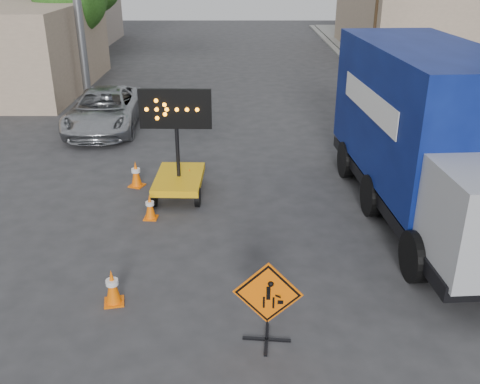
{
  "coord_description": "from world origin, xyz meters",
  "views": [
    {
      "loc": [
        0.54,
        -6.44,
        6.1
      ],
      "look_at": [
        0.55,
        3.5,
        1.68
      ],
      "focal_mm": 40.0,
      "sensor_mm": 36.0,
      "label": 1
    }
  ],
  "objects_px": {
    "pickup_truck": "(105,110)",
    "box_truck": "(428,145)",
    "arrow_board": "(179,172)",
    "construction_sign": "(268,301)"
  },
  "relations": [
    {
      "from": "pickup_truck",
      "to": "box_truck",
      "type": "relative_size",
      "value": 0.6
    },
    {
      "from": "box_truck",
      "to": "arrow_board",
      "type": "bearing_deg",
      "value": 165.54
    },
    {
      "from": "pickup_truck",
      "to": "box_truck",
      "type": "height_order",
      "value": "box_truck"
    },
    {
      "from": "arrow_board",
      "to": "box_truck",
      "type": "relative_size",
      "value": 0.34
    },
    {
      "from": "construction_sign",
      "to": "box_truck",
      "type": "bearing_deg",
      "value": 55.52
    },
    {
      "from": "arrow_board",
      "to": "pickup_truck",
      "type": "distance_m",
      "value": 7.03
    },
    {
      "from": "pickup_truck",
      "to": "construction_sign",
      "type": "bearing_deg",
      "value": -67.82
    },
    {
      "from": "construction_sign",
      "to": "box_truck",
      "type": "height_order",
      "value": "box_truck"
    },
    {
      "from": "construction_sign",
      "to": "pickup_truck",
      "type": "relative_size",
      "value": 0.29
    },
    {
      "from": "construction_sign",
      "to": "pickup_truck",
      "type": "xyz_separation_m",
      "value": [
        -5.56,
        12.26,
        -0.09
      ]
    }
  ]
}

